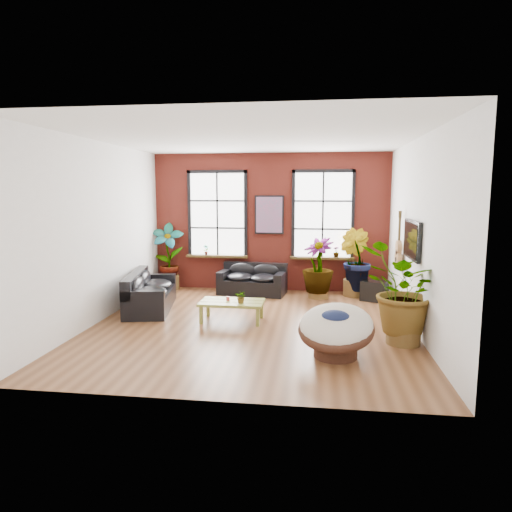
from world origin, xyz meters
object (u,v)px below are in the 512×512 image
Objects in this scene: sofa_left at (148,293)px; papasan_chair at (336,329)px; coffee_table at (232,303)px; sofa_back at (253,280)px.

sofa_left is 4.60m from papasan_chair.
sofa_back is at bearing 88.74° from coffee_table.
coffee_table is (-0.07, -2.49, 0.01)m from sofa_back.
sofa_back is 1.24× the size of papasan_chair.
sofa_left is 1.55× the size of papasan_chair.
coffee_table is 0.90× the size of papasan_chair.
papasan_chair is at bearing -41.48° from coffee_table.
coffee_table is (1.97, -0.68, -0.01)m from sofa_left.
papasan_chair reaches higher than coffee_table.
sofa_left is 1.73× the size of coffee_table.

